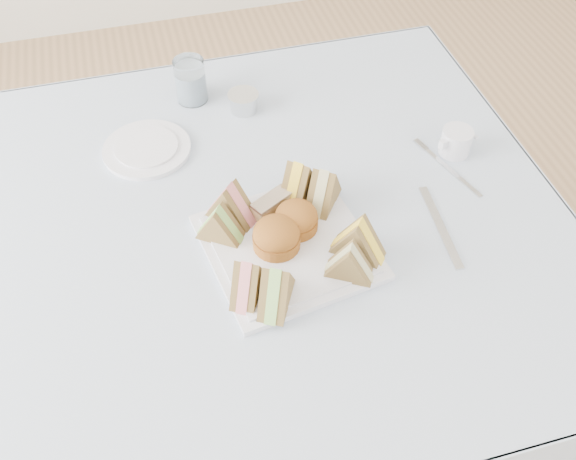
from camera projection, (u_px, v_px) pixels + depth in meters
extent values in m
plane|color=#9E7751|center=(283.00, 402.00, 1.72)|extent=(4.00, 4.00, 0.00)
cube|color=brown|center=(282.00, 327.00, 1.44)|extent=(0.90, 0.90, 0.74)
cube|color=#AABBCF|center=(281.00, 215.00, 1.16)|extent=(1.02, 1.02, 0.01)
cube|color=silver|center=(288.00, 247.00, 1.10)|extent=(0.31, 0.31, 0.01)
cylinder|color=#A26128|center=(276.00, 236.00, 1.07)|extent=(0.09, 0.09, 0.05)
cylinder|color=#A26128|center=(296.00, 218.00, 1.10)|extent=(0.10, 0.10, 0.05)
cube|color=tan|center=(272.00, 205.00, 1.13)|extent=(0.08, 0.06, 0.04)
cylinder|color=silver|center=(147.00, 149.00, 1.26)|extent=(0.20, 0.20, 0.01)
cylinder|color=white|center=(191.00, 81.00, 1.34)|extent=(0.08, 0.08, 0.10)
cylinder|color=silver|center=(244.00, 103.00, 1.34)|extent=(0.07, 0.07, 0.04)
cube|color=silver|center=(440.00, 226.00, 1.13)|extent=(0.03, 0.20, 0.00)
cube|color=silver|center=(453.00, 172.00, 1.22)|extent=(0.05, 0.15, 0.00)
cylinder|color=silver|center=(456.00, 142.00, 1.25)|extent=(0.08, 0.08, 0.05)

